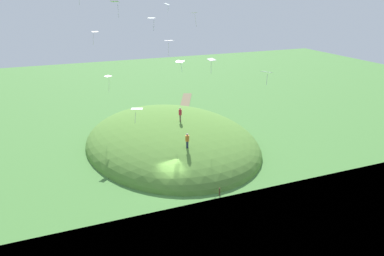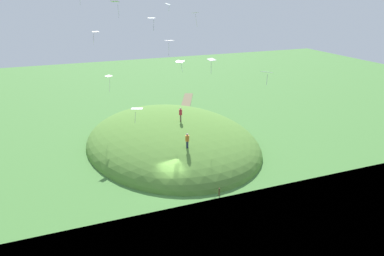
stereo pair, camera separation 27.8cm
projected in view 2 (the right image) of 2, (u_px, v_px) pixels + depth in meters
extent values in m
plane|color=#477E38|center=(171.00, 186.00, 40.74)|extent=(160.00, 160.00, 0.00)
ellipsoid|color=#538432|center=(171.00, 144.00, 52.02)|extent=(29.34, 22.62, 7.47)
cube|color=brown|center=(186.00, 104.00, 69.95)|extent=(15.25, 8.35, 0.04)
cube|color=brown|center=(181.00, 118.00, 49.33)|extent=(0.23, 0.13, 0.88)
cylinder|color=red|center=(181.00, 112.00, 49.06)|extent=(0.42, 0.42, 0.70)
sphere|color=tan|center=(181.00, 109.00, 48.90)|extent=(0.27, 0.27, 0.27)
cube|color=#283147|center=(187.00, 145.00, 42.80)|extent=(0.24, 0.27, 0.85)
cylinder|color=orange|center=(187.00, 138.00, 42.55)|extent=(0.61, 0.61, 0.67)
sphere|color=beige|center=(187.00, 134.00, 42.39)|extent=(0.25, 0.25, 0.25)
cube|color=white|center=(211.00, 60.00, 40.22)|extent=(0.92, 1.08, 0.19)
cylinder|color=white|center=(211.00, 68.00, 40.25)|extent=(0.09, 0.06, 1.23)
cube|color=white|center=(95.00, 32.00, 42.77)|extent=(0.60, 0.77, 0.08)
cylinder|color=white|center=(94.00, 39.00, 42.75)|extent=(0.17, 0.14, 1.22)
cube|color=white|center=(169.00, 41.00, 43.70)|extent=(0.74, 1.03, 0.06)
cylinder|color=white|center=(169.00, 49.00, 44.00)|extent=(0.24, 0.17, 1.51)
cube|color=white|center=(137.00, 109.00, 39.42)|extent=(1.23, 1.43, 0.09)
cylinder|color=white|center=(135.00, 118.00, 39.58)|extent=(0.10, 0.18, 1.25)
cube|color=white|center=(151.00, 18.00, 36.82)|extent=(0.77, 0.86, 0.05)
cylinder|color=white|center=(154.00, 25.00, 36.85)|extent=(0.04, 0.11, 0.99)
cylinder|color=white|center=(80.00, 0.00, 46.01)|extent=(0.07, 0.16, 1.28)
cube|color=#F5DAD7|center=(109.00, 76.00, 49.02)|extent=(1.09, 1.11, 0.11)
cylinder|color=#F5DAD7|center=(110.00, 85.00, 49.34)|extent=(0.23, 0.14, 1.87)
cube|color=white|center=(168.00, 4.00, 52.14)|extent=(1.10, 1.02, 0.24)
cylinder|color=white|center=(169.00, 9.00, 52.61)|extent=(0.09, 0.12, 0.84)
cube|color=white|center=(180.00, 62.00, 42.12)|extent=(1.10, 1.07, 0.15)
cylinder|color=white|center=(182.00, 68.00, 42.63)|extent=(0.06, 0.16, 1.00)
cube|color=silver|center=(195.00, 13.00, 50.65)|extent=(0.71, 0.89, 0.09)
cylinder|color=silver|center=(196.00, 21.00, 50.94)|extent=(0.19, 0.24, 1.65)
cube|color=white|center=(267.00, 72.00, 40.17)|extent=(1.35, 1.26, 0.18)
cylinder|color=white|center=(267.00, 80.00, 40.52)|extent=(0.11, 0.13, 1.16)
cube|color=white|center=(115.00, 1.00, 39.55)|extent=(0.98, 1.06, 0.15)
cylinder|color=white|center=(118.00, 11.00, 39.74)|extent=(0.09, 0.09, 1.45)
cylinder|color=brown|center=(219.00, 192.00, 38.66)|extent=(0.14, 0.14, 0.85)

